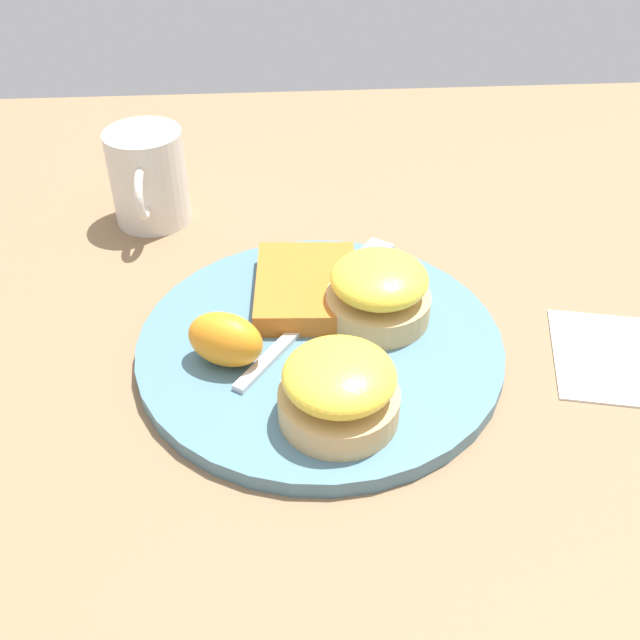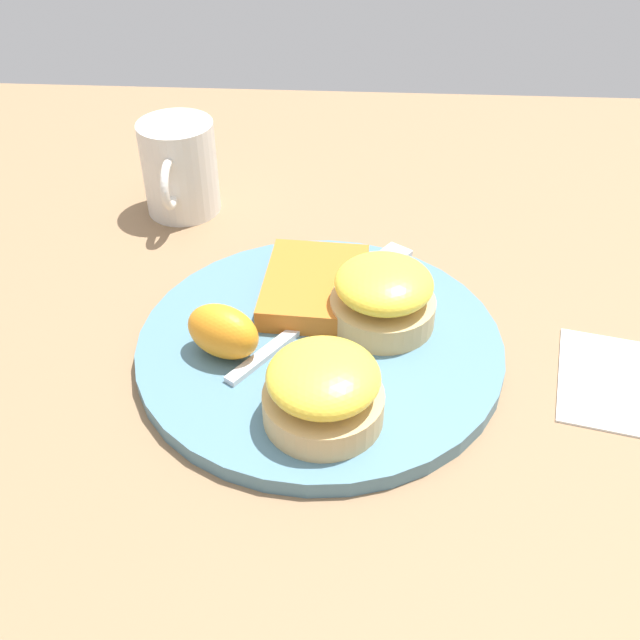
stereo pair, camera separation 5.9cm
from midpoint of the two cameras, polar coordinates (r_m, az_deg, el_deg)
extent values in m
plane|color=#846647|center=(0.61, 2.76, -2.60)|extent=(1.10, 1.10, 0.00)
cylinder|color=slate|center=(0.60, 2.78, -2.11)|extent=(0.29, 0.29, 0.01)
cylinder|color=tan|center=(0.53, 3.44, -6.67)|extent=(0.09, 0.09, 0.02)
ellipsoid|color=yellow|center=(0.51, 3.56, -4.49)|extent=(0.08, 0.08, 0.03)
cylinder|color=tan|center=(0.61, 7.50, 0.61)|extent=(0.09, 0.09, 0.02)
ellipsoid|color=yellow|center=(0.60, 7.72, 2.69)|extent=(0.08, 0.08, 0.03)
cube|color=#BC6623|center=(0.64, 2.24, 2.48)|extent=(0.11, 0.09, 0.02)
ellipsoid|color=orange|center=(0.57, -4.52, -1.01)|extent=(0.06, 0.07, 0.04)
cube|color=silver|center=(0.59, -0.06, -1.70)|extent=(0.11, 0.08, 0.00)
cube|color=silver|center=(0.69, 7.59, 4.50)|extent=(0.05, 0.05, 0.00)
cylinder|color=silver|center=(0.78, -8.50, 11.35)|extent=(0.08, 0.08, 0.10)
torus|color=silver|center=(0.74, -9.14, 10.11)|extent=(0.05, 0.01, 0.05)
cube|color=white|center=(0.64, 25.17, -4.59)|extent=(0.13, 0.13, 0.00)
camera|label=1|loc=(0.03, -87.14, 2.30)|focal=42.00mm
camera|label=2|loc=(0.03, 92.86, -2.30)|focal=42.00mm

